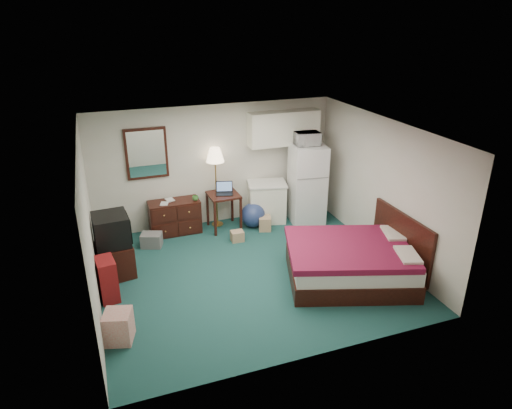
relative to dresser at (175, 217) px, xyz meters
name	(u,v)px	position (x,y,z in m)	size (l,w,h in m)	color
floor	(251,272)	(0.94, -1.98, -0.34)	(5.00, 4.50, 0.01)	#13383A
ceiling	(250,131)	(0.94, -1.98, 2.16)	(5.00, 4.50, 0.01)	beige
walls	(251,206)	(0.94, -1.98, 0.91)	(5.01, 4.51, 2.50)	beige
mirror	(146,153)	(-0.41, 0.24, 1.31)	(0.80, 0.06, 1.00)	white
upper_cabinets	(284,128)	(2.39, 0.10, 1.61)	(1.50, 0.35, 0.70)	white
headboard	(401,241)	(3.40, -2.75, 0.21)	(0.06, 1.56, 1.00)	black
dresser	(175,217)	(0.00, 0.00, 0.00)	(1.01, 0.46, 0.69)	black
floor_lamp	(216,188)	(0.90, 0.07, 0.49)	(0.36, 0.36, 1.68)	tan
desk	(224,211)	(0.99, -0.14, 0.04)	(0.60, 0.60, 0.76)	black
exercise_ball	(253,215)	(1.58, -0.26, -0.09)	(0.51, 0.51, 0.51)	navy
kitchen_counter	(267,202)	(1.96, -0.07, 0.07)	(0.75, 0.57, 0.83)	white
fridge	(307,184)	(2.76, -0.36, 0.49)	(0.69, 0.69, 1.67)	white
bed	(350,263)	(2.42, -2.75, -0.02)	(2.00, 1.56, 0.64)	maroon
tv_stand	(115,260)	(-1.27, -1.27, -0.06)	(0.57, 0.62, 0.57)	black
suitcase	(107,279)	(-1.42, -1.96, 0.00)	(0.27, 0.43, 0.69)	#590E04
retail_box	(119,327)	(-1.34, -3.04, -0.12)	(0.36, 0.36, 0.45)	beige
file_bin	(152,240)	(-0.55, -0.44, -0.21)	(0.38, 0.29, 0.27)	slate
cardboard_box_a	(237,236)	(1.07, -0.78, -0.24)	(0.24, 0.21, 0.21)	#926C4D
cardboard_box_b	(265,223)	(1.76, -0.49, -0.20)	(0.24, 0.29, 0.29)	#926C4D
laptop	(224,189)	(1.01, -0.17, 0.54)	(0.34, 0.27, 0.23)	black
crt_tv	(111,230)	(-1.26, -1.22, 0.49)	(0.57, 0.62, 0.53)	black
microwave	(307,137)	(2.73, -0.33, 1.49)	(0.49, 0.27, 0.33)	white
book_a	(160,199)	(-0.27, -0.06, 0.45)	(0.15, 0.02, 0.20)	#926C4D
book_b	(166,196)	(-0.14, 0.06, 0.45)	(0.15, 0.02, 0.21)	#926C4D
mug	(195,198)	(0.42, -0.10, 0.41)	(0.12, 0.10, 0.12)	#3E7832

